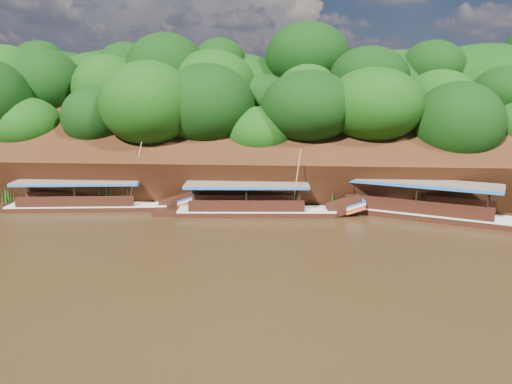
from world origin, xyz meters
TOP-DOWN VIEW (x-y plane):
  - ground at (0.00, 0.00)m, footprint 160.00×160.00m
  - riverbank at (-0.01, 22.73)m, footprint 120.00×30.06m
  - boat_0 at (13.88, 7.36)m, footprint 16.33×8.63m
  - boat_1 at (1.07, 7.90)m, footprint 13.99×3.16m
  - boat_2 at (-12.14, 8.57)m, footprint 14.76×3.71m
  - reeds at (-3.80, 9.19)m, footprint 49.54×2.17m

SIDE VIEW (x-z plane):
  - ground at x=0.00m, z-range 0.00..0.00m
  - boat_2 at x=-12.14m, z-range -2.36..3.40m
  - boat_1 at x=1.07m, z-range -2.22..3.30m
  - boat_0 at x=13.88m, z-range -2.67..3.91m
  - reeds at x=-3.80m, z-range -0.17..1.98m
  - riverbank at x=-0.01m, z-range -7.81..11.59m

